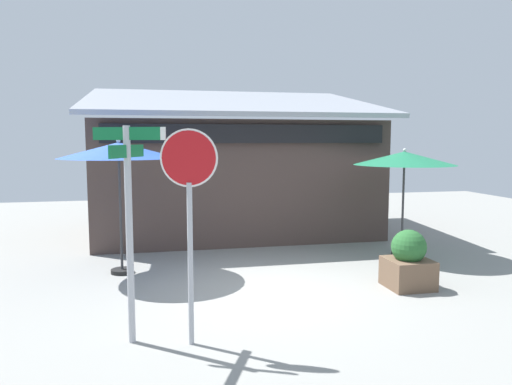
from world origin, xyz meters
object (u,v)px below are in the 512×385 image
at_px(sidewalk_planter, 408,262).
at_px(patio_umbrella_royal_blue_left, 119,152).
at_px(street_sign_post, 129,210).
at_px(patio_umbrella_forest_green_center, 404,159).
at_px(stop_sign, 189,197).

bearing_deg(sidewalk_planter, patio_umbrella_royal_blue_left, 157.60).
distance_m(street_sign_post, patio_umbrella_royal_blue_left, 3.53).
bearing_deg(patio_umbrella_forest_green_center, patio_umbrella_royal_blue_left, -178.17).
height_order(stop_sign, patio_umbrella_royal_blue_left, stop_sign).
relative_size(stop_sign, patio_umbrella_royal_blue_left, 1.04).
bearing_deg(stop_sign, patio_umbrella_forest_green_center, 37.20).
distance_m(patio_umbrella_forest_green_center, sidewalk_planter, 3.07).
height_order(street_sign_post, patio_umbrella_forest_green_center, street_sign_post).
height_order(patio_umbrella_forest_green_center, sidewalk_planter, patio_umbrella_forest_green_center).
bearing_deg(stop_sign, patio_umbrella_royal_blue_left, 105.99).
relative_size(stop_sign, sidewalk_planter, 2.65).
height_order(stop_sign, sidewalk_planter, stop_sign).
height_order(patio_umbrella_royal_blue_left, sidewalk_planter, patio_umbrella_royal_blue_left).
bearing_deg(stop_sign, sidewalk_planter, 21.99).
bearing_deg(street_sign_post, patio_umbrella_royal_blue_left, 95.11).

